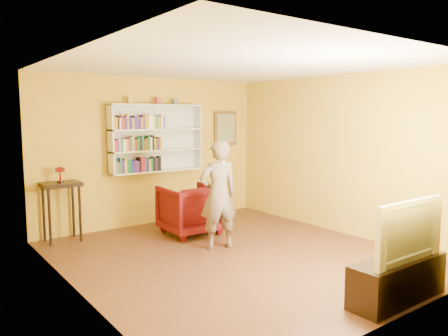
# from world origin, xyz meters

# --- Properties ---
(room_shell) EXTENTS (5.30, 5.80, 2.88)m
(room_shell) POSITION_xyz_m (0.00, 0.00, 1.02)
(room_shell) COLOR #482817
(room_shell) RESTS_ON ground
(bookshelf) EXTENTS (1.80, 0.29, 1.23)m
(bookshelf) POSITION_xyz_m (0.00, 2.41, 1.59)
(bookshelf) COLOR silver
(bookshelf) RESTS_ON room_shell
(books_row_lower) EXTENTS (0.87, 0.19, 0.27)m
(books_row_lower) POSITION_xyz_m (-0.42, 2.30, 1.13)
(books_row_lower) COLOR #A78221
(books_row_lower) RESTS_ON bookshelf
(books_row_middle) EXTENTS (0.90, 0.19, 0.27)m
(books_row_middle) POSITION_xyz_m (-0.40, 2.31, 1.51)
(books_row_middle) COLOR red
(books_row_middle) RESTS_ON bookshelf
(books_row_upper) EXTENTS (0.96, 0.19, 0.26)m
(books_row_upper) POSITION_xyz_m (-0.36, 2.30, 1.89)
(books_row_upper) COLOR #A78221
(books_row_upper) RESTS_ON bookshelf
(ornament_left) EXTENTS (0.09, 0.09, 0.12)m
(ornament_left) POSITION_xyz_m (-0.50, 2.35, 2.27)
(ornament_left) COLOR #BB8E35
(ornament_left) RESTS_ON bookshelf
(ornament_centre) EXTENTS (0.09, 0.09, 0.12)m
(ornament_centre) POSITION_xyz_m (0.04, 2.35, 2.28)
(ornament_centre) COLOR #9A3334
(ornament_centre) RESTS_ON bookshelf
(ornament_right) EXTENTS (0.08, 0.08, 0.11)m
(ornament_right) POSITION_xyz_m (0.38, 2.35, 2.27)
(ornament_right) COLOR #49537B
(ornament_right) RESTS_ON bookshelf
(framed_painting) EXTENTS (0.55, 0.05, 0.70)m
(framed_painting) POSITION_xyz_m (1.65, 2.46, 1.75)
(framed_painting) COLOR brown
(framed_painting) RESTS_ON room_shell
(console_table) EXTENTS (0.59, 0.45, 0.96)m
(console_table) POSITION_xyz_m (-1.77, 2.25, 0.79)
(console_table) COLOR black
(console_table) RESTS_ON ground
(ruby_lustre) EXTENTS (0.16, 0.15, 0.25)m
(ruby_lustre) POSITION_xyz_m (-1.77, 2.25, 1.14)
(ruby_lustre) COLOR maroon
(ruby_lustre) RESTS_ON console_table
(armchair) EXTENTS (0.94, 0.96, 0.84)m
(armchair) POSITION_xyz_m (0.12, 1.42, 0.42)
(armchair) COLOR #40040A
(armchair) RESTS_ON ground
(person) EXTENTS (0.67, 0.51, 1.65)m
(person) POSITION_xyz_m (0.02, 0.45, 0.82)
(person) COLOR #66594B
(person) RESTS_ON ground
(game_remote) EXTENTS (0.04, 0.15, 0.04)m
(game_remote) POSITION_xyz_m (-0.17, 0.13, 1.36)
(game_remote) COLOR white
(game_remote) RESTS_ON person
(tv_cabinet) EXTENTS (1.31, 0.39, 0.47)m
(tv_cabinet) POSITION_xyz_m (0.47, -2.25, 0.23)
(tv_cabinet) COLOR black
(tv_cabinet) RESTS_ON ground
(television) EXTENTS (1.15, 0.15, 0.66)m
(television) POSITION_xyz_m (0.47, -2.25, 0.80)
(television) COLOR black
(television) RESTS_ON tv_cabinet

